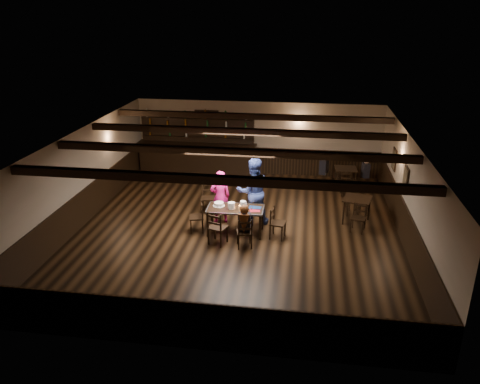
# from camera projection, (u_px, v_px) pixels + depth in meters

# --- Properties ---
(ground) EXTENTS (10.00, 10.00, 0.00)m
(ground) POSITION_uv_depth(u_px,v_px,m) (238.00, 230.00, 13.19)
(ground) COLOR black
(ground) RESTS_ON ground
(room_shell) EXTENTS (9.02, 10.02, 2.71)m
(room_shell) POSITION_uv_depth(u_px,v_px,m) (238.00, 171.00, 12.59)
(room_shell) COLOR #BBAE9B
(room_shell) RESTS_ON ground
(dining_table) EXTENTS (1.56, 0.80, 0.75)m
(dining_table) POSITION_uv_depth(u_px,v_px,m) (235.00, 211.00, 12.80)
(dining_table) COLOR black
(dining_table) RESTS_ON ground
(chair_near_left) EXTENTS (0.55, 0.54, 0.94)m
(chair_near_left) POSITION_uv_depth(u_px,v_px,m) (216.00, 226.00, 12.19)
(chair_near_left) COLOR black
(chair_near_left) RESTS_ON ground
(chair_near_right) EXTENTS (0.47, 0.46, 0.84)m
(chair_near_right) POSITION_uv_depth(u_px,v_px,m) (245.00, 231.00, 12.04)
(chair_near_right) COLOR black
(chair_near_right) RESTS_ON ground
(chair_end_left) EXTENTS (0.48, 0.49, 0.86)m
(chair_end_left) POSITION_uv_depth(u_px,v_px,m) (199.00, 215.00, 12.97)
(chair_end_left) COLOR black
(chair_end_left) RESTS_ON ground
(chair_end_right) EXTENTS (0.46, 0.47, 0.87)m
(chair_end_right) POSITION_uv_depth(u_px,v_px,m) (275.00, 220.00, 12.61)
(chair_end_right) COLOR black
(chair_end_right) RESTS_ON ground
(chair_far_pushed) EXTENTS (0.48, 0.46, 0.95)m
(chair_far_pushed) POSITION_uv_depth(u_px,v_px,m) (209.00, 195.00, 14.21)
(chair_far_pushed) COLOR black
(chair_far_pushed) RESTS_ON ground
(woman_pink) EXTENTS (0.68, 0.56, 1.59)m
(woman_pink) POSITION_uv_depth(u_px,v_px,m) (220.00, 197.00, 13.40)
(woman_pink) COLOR #D92673
(woman_pink) RESTS_ON ground
(man_blue) EXTENTS (1.12, 0.98, 1.97)m
(man_blue) POSITION_uv_depth(u_px,v_px,m) (253.00, 191.00, 13.30)
(man_blue) COLOR navy
(man_blue) RESTS_ON ground
(seated_person) EXTENTS (0.31, 0.47, 0.76)m
(seated_person) POSITION_uv_depth(u_px,v_px,m) (244.00, 219.00, 11.98)
(seated_person) COLOR black
(seated_person) RESTS_ON ground
(cake) EXTENTS (0.32, 0.32, 0.10)m
(cake) POSITION_uv_depth(u_px,v_px,m) (219.00, 204.00, 12.90)
(cake) COLOR white
(cake) RESTS_ON dining_table
(plate_stack_a) EXTENTS (0.19, 0.19, 0.18)m
(plate_stack_a) POSITION_uv_depth(u_px,v_px,m) (231.00, 205.00, 12.70)
(plate_stack_a) COLOR white
(plate_stack_a) RESTS_ON dining_table
(plate_stack_b) EXTENTS (0.16, 0.16, 0.19)m
(plate_stack_b) POSITION_uv_depth(u_px,v_px,m) (243.00, 204.00, 12.76)
(plate_stack_b) COLOR white
(plate_stack_b) RESTS_ON dining_table
(tea_light) EXTENTS (0.05, 0.05, 0.06)m
(tea_light) POSITION_uv_depth(u_px,v_px,m) (240.00, 206.00, 12.82)
(tea_light) COLOR #A5A8AD
(tea_light) RESTS_ON dining_table
(salt_shaker) EXTENTS (0.04, 0.04, 0.10)m
(salt_shaker) POSITION_uv_depth(u_px,v_px,m) (246.00, 208.00, 12.63)
(salt_shaker) COLOR silver
(salt_shaker) RESTS_ON dining_table
(pepper_shaker) EXTENTS (0.03, 0.03, 0.08)m
(pepper_shaker) POSITION_uv_depth(u_px,v_px,m) (251.00, 209.00, 12.63)
(pepper_shaker) COLOR #A5A8AD
(pepper_shaker) RESTS_ON dining_table
(drink_glass) EXTENTS (0.07, 0.07, 0.11)m
(drink_glass) POSITION_uv_depth(u_px,v_px,m) (246.00, 205.00, 12.84)
(drink_glass) COLOR silver
(drink_glass) RESTS_ON dining_table
(menu_red) EXTENTS (0.30, 0.23, 0.00)m
(menu_red) POSITION_uv_depth(u_px,v_px,m) (255.00, 210.00, 12.60)
(menu_red) COLOR maroon
(menu_red) RESTS_ON dining_table
(menu_blue) EXTENTS (0.36, 0.27, 0.00)m
(menu_blue) POSITION_uv_depth(u_px,v_px,m) (255.00, 208.00, 12.79)
(menu_blue) COLOR #0E2249
(menu_blue) RESTS_ON dining_table
(bar_counter) EXTENTS (4.46, 0.70, 2.20)m
(bar_counter) POSITION_uv_depth(u_px,v_px,m) (197.00, 154.00, 17.57)
(bar_counter) COLOR black
(bar_counter) RESTS_ON ground
(back_table_a) EXTENTS (0.92, 0.92, 0.75)m
(back_table_a) POSITION_uv_depth(u_px,v_px,m) (357.00, 202.00, 13.46)
(back_table_a) COLOR black
(back_table_a) RESTS_ON ground
(back_table_b) EXTENTS (0.75, 0.75, 0.75)m
(back_table_b) POSITION_uv_depth(u_px,v_px,m) (346.00, 171.00, 15.98)
(back_table_b) COLOR black
(back_table_b) RESTS_ON ground
(bg_patron_left) EXTENTS (0.35, 0.44, 0.80)m
(bg_patron_left) POSITION_uv_depth(u_px,v_px,m) (324.00, 162.00, 16.15)
(bg_patron_left) COLOR black
(bg_patron_left) RESTS_ON ground
(bg_patron_right) EXTENTS (0.26, 0.37, 0.70)m
(bg_patron_right) POSITION_uv_depth(u_px,v_px,m) (366.00, 167.00, 15.83)
(bg_patron_right) COLOR black
(bg_patron_right) RESTS_ON ground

